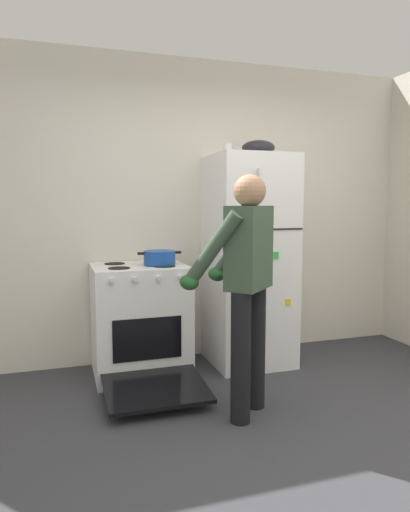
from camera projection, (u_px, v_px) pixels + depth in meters
ground at (289, 460)px, 2.54m from camera, size 8.00×8.00×0.00m
kitchen_wall_back at (191, 211)px, 4.24m from camera, size 6.00×0.10×2.70m
refrigerator at (249, 261)px, 4.05m from camera, size 0.68×0.72×1.83m
stove_range at (140, 321)px, 3.79m from camera, size 0.76×1.22×0.92m
person_cook at (245, 274)px, 3.01m from camera, size 0.64×0.67×1.60m
red_pot at (160, 258)px, 3.75m from camera, size 0.36×0.26×0.11m
coffee_mug at (228, 149)px, 3.94m from camera, size 0.11×0.08×0.10m
mixing_bowl at (258, 148)px, 3.97m from camera, size 0.29×0.29×0.13m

